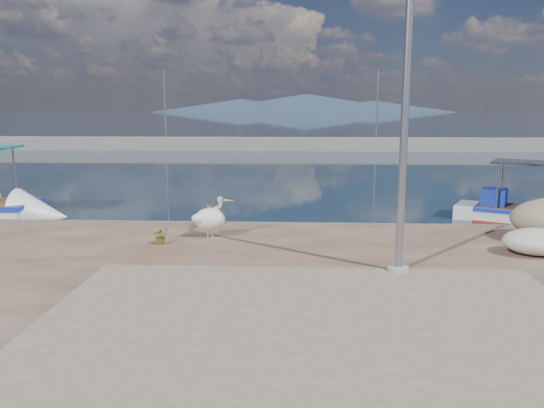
{
  "coord_description": "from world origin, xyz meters",
  "views": [
    {
      "loc": [
        0.72,
        -10.55,
        3.88
      ],
      "look_at": [
        0.0,
        3.8,
        1.3
      ],
      "focal_mm": 35.0,
      "sensor_mm": 36.0,
      "label": 1
    }
  ],
  "objects_px": {
    "pelican": "(211,218)",
    "bollard_near": "(210,214)",
    "boat_right": "(531,217)",
    "lamp_post": "(405,113)"
  },
  "relations": [
    {
      "from": "lamp_post",
      "to": "pelican",
      "type": "bearing_deg",
      "value": 148.36
    },
    {
      "from": "pelican",
      "to": "lamp_post",
      "type": "xyz_separation_m",
      "value": [
        4.45,
        -2.74,
        2.78
      ]
    },
    {
      "from": "lamp_post",
      "to": "bollard_near",
      "type": "bearing_deg",
      "value": 138.56
    },
    {
      "from": "lamp_post",
      "to": "boat_right",
      "type": "bearing_deg",
      "value": 51.38
    },
    {
      "from": "pelican",
      "to": "lamp_post",
      "type": "distance_m",
      "value": 5.93
    },
    {
      "from": "pelican",
      "to": "bollard_near",
      "type": "relative_size",
      "value": 1.7
    },
    {
      "from": "pelican",
      "to": "lamp_post",
      "type": "height_order",
      "value": "lamp_post"
    },
    {
      "from": "lamp_post",
      "to": "bollard_near",
      "type": "distance_m",
      "value": 6.93
    },
    {
      "from": "boat_right",
      "to": "pelican",
      "type": "distance_m",
      "value": 11.41
    },
    {
      "from": "boat_right",
      "to": "lamp_post",
      "type": "height_order",
      "value": "lamp_post"
    }
  ]
}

